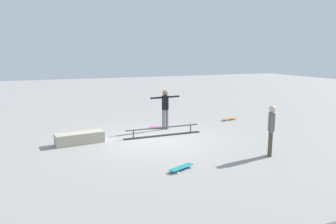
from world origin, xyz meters
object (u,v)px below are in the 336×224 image
(skate_ledge, at_px, (80,138))
(loose_skateboard_teal, at_px, (181,167))
(grind_rail, at_px, (163,132))
(bystander_grey_shirt, at_px, (271,128))
(skateboard_main, at_px, (158,127))
(skater_main, at_px, (165,107))
(loose_skateboard_orange, at_px, (230,119))

(skate_ledge, relative_size, loose_skateboard_teal, 2.02)
(skate_ledge, bearing_deg, grind_rail, 178.01)
(skate_ledge, xyz_separation_m, bystander_grey_shirt, (-5.19, 3.63, 0.69))
(skateboard_main, bearing_deg, grind_rail, 95.14)
(grind_rail, distance_m, bystander_grey_shirt, 4.18)
(grind_rail, distance_m, skater_main, 1.31)
(skateboard_main, distance_m, bystander_grey_shirt, 5.11)
(skateboard_main, height_order, loose_skateboard_orange, same)
(loose_skateboard_orange, bearing_deg, skater_main, 178.26)
(skate_ledge, height_order, skater_main, skater_main)
(bystander_grey_shirt, bearing_deg, skateboard_main, 56.32)
(bystander_grey_shirt, bearing_deg, loose_skateboard_teal, 125.90)
(grind_rail, bearing_deg, skater_main, -116.96)
(bystander_grey_shirt, bearing_deg, grind_rail, 65.57)
(skater_main, xyz_separation_m, loose_skateboard_teal, (1.36, 4.52, -0.87))
(grind_rail, xyz_separation_m, bystander_grey_shirt, (-2.11, 3.53, 0.73))
(skateboard_main, bearing_deg, skater_main, 150.93)
(skate_ledge, relative_size, skateboard_main, 1.99)
(grind_rail, distance_m, loose_skateboard_orange, 4.21)
(skater_main, bearing_deg, bystander_grey_shirt, -76.45)
(skater_main, height_order, bystander_grey_shirt, skater_main)
(grind_rail, relative_size, loose_skateboard_orange, 3.76)
(grind_rail, bearing_deg, skate_ledge, -2.26)
(skater_main, height_order, loose_skateboard_teal, skater_main)
(loose_skateboard_teal, bearing_deg, grind_rail, 52.00)
(skate_ledge, relative_size, loose_skateboard_orange, 1.99)
(skateboard_main, distance_m, loose_skateboard_orange, 3.71)
(skateboard_main, relative_size, bystander_grey_shirt, 0.53)
(skate_ledge, distance_m, bystander_grey_shirt, 6.37)
(skater_main, distance_m, loose_skateboard_teal, 4.80)
(skateboard_main, bearing_deg, bystander_grey_shirt, 128.96)
(loose_skateboard_teal, xyz_separation_m, loose_skateboard_orange, (-4.83, -5.07, 0.00))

